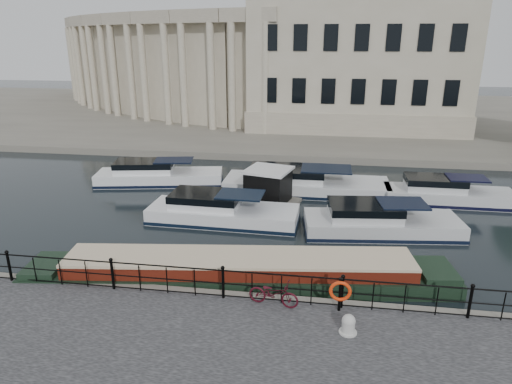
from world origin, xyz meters
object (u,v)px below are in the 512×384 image
narrowboat (239,276)px  harbour_hut (268,189)px  life_ring_post (340,292)px  bicycle (274,293)px  mooring_bollard (348,324)px

narrowboat → harbour_hut: harbour_hut is taller
life_ring_post → harbour_hut: (-3.72, 11.15, -0.34)m
narrowboat → harbour_hut: 9.00m
life_ring_post → bicycle: bearing=178.3°
harbour_hut → mooring_bollard: bearing=-57.7°
mooring_bollard → life_ring_post: life_ring_post is taller
bicycle → mooring_bollard: bicycle is taller
bicycle → narrowboat: 2.70m
mooring_bollard → harbour_hut: harbour_hut is taller
life_ring_post → harbour_hut: bearing=108.4°
mooring_bollard → narrowboat: (-3.97, 3.28, -0.48)m
narrowboat → mooring_bollard: bearing=-46.6°
mooring_bollard → life_ring_post: bearing=102.3°
narrowboat → harbour_hut: (0.01, 8.98, 0.59)m
life_ring_post → harbour_hut: 11.76m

